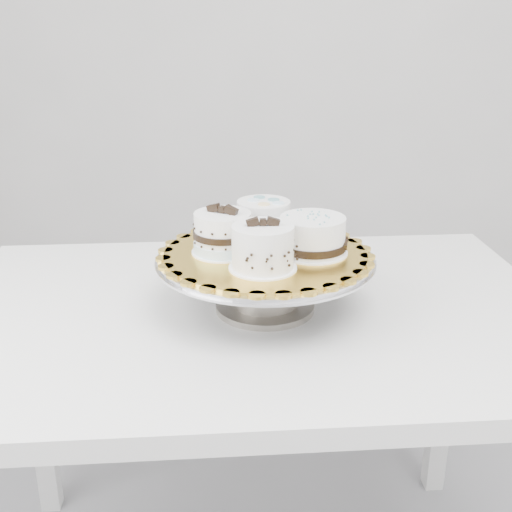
# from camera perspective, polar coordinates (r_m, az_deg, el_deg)

# --- Properties ---
(table) EXTENTS (1.29, 0.96, 0.75)m
(table) POSITION_cam_1_polar(r_m,az_deg,el_deg) (1.28, -0.04, -7.84)
(table) COLOR silver
(table) RESTS_ON floor
(cake_stand) EXTENTS (0.41, 0.41, 0.11)m
(cake_stand) POSITION_cam_1_polar(r_m,az_deg,el_deg) (1.20, 0.83, -1.47)
(cake_stand) COLOR gray
(cake_stand) RESTS_ON table
(cake_board) EXTENTS (0.47, 0.47, 0.01)m
(cake_board) POSITION_cam_1_polar(r_m,az_deg,el_deg) (1.19, 0.84, 0.21)
(cake_board) COLOR gold
(cake_board) RESTS_ON cake_stand
(cake_swirl) EXTENTS (0.12, 0.12, 0.09)m
(cake_swirl) POSITION_cam_1_polar(r_m,az_deg,el_deg) (1.10, 0.61, 0.69)
(cake_swirl) COLOR white
(cake_swirl) RESTS_ON cake_board
(cake_banded) EXTENTS (0.14, 0.14, 0.09)m
(cake_banded) POSITION_cam_1_polar(r_m,az_deg,el_deg) (1.17, -2.96, 1.92)
(cake_banded) COLOR white
(cake_banded) RESTS_ON cake_board
(cake_dots) EXTENTS (0.13, 0.13, 0.08)m
(cake_dots) POSITION_cam_1_polar(r_m,az_deg,el_deg) (1.25, 0.67, 3.25)
(cake_dots) COLOR white
(cake_dots) RESTS_ON cake_board
(cake_ribbon) EXTENTS (0.14, 0.13, 0.07)m
(cake_ribbon) POSITION_cam_1_polar(r_m,az_deg,el_deg) (1.18, 5.09, 1.75)
(cake_ribbon) COLOR white
(cake_ribbon) RESTS_ON cake_board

